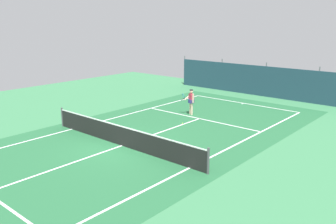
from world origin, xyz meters
name	(u,v)px	position (x,y,z in m)	size (l,w,h in m)	color
ground_plane	(122,146)	(0.00, 0.00, 0.00)	(36.00, 36.00, 0.00)	#387A4C
court_surface	(122,146)	(0.00, 0.00, 0.00)	(11.02, 26.60, 0.01)	#236038
tennis_net	(122,136)	(0.00, 0.00, 0.51)	(10.12, 0.10, 1.10)	black
back_fence	(267,87)	(0.00, 15.65, 0.67)	(16.30, 0.98, 2.70)	#1E3D4C
tennis_player	(191,100)	(-1.00, 6.82, 0.96)	(0.85, 0.64, 1.64)	beige
tennis_ball_near_player	(182,123)	(-0.11, 4.84, 0.03)	(0.07, 0.07, 0.07)	#CCDB33
tennis_ball_midcourt	(103,122)	(-3.79, 1.92, 0.03)	(0.07, 0.07, 0.07)	#CCDB33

